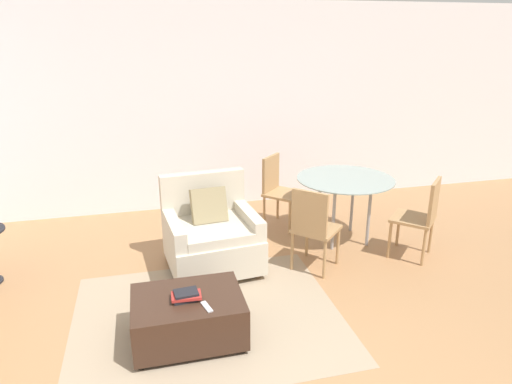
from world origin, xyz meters
TOP-DOWN VIEW (x-y plane):
  - wall_back at (0.00, 3.81)m, footprint 12.00×0.06m
  - area_rug at (-0.24, 1.06)m, footprint 2.29×1.88m
  - armchair at (-0.06, 1.96)m, footprint 0.98×0.94m
  - ottoman at (-0.43, 0.80)m, footprint 0.87×0.63m
  - book_stack at (-0.44, 0.77)m, footprint 0.23×0.16m
  - tv_remote_primary at (-0.30, 0.62)m, footprint 0.08×0.16m
  - dining_table at (1.54, 2.25)m, footprint 1.12×1.12m
  - dining_chair_near_left at (0.92, 1.62)m, footprint 0.59×0.59m
  - dining_chair_near_right at (2.16, 1.62)m, footprint 0.59×0.59m
  - dining_chair_far_left at (0.92, 2.87)m, footprint 0.59×0.59m

SIDE VIEW (x-z plane):
  - area_rug at x=-0.24m, z-range 0.00..0.01m
  - ottoman at x=-0.43m, z-range 0.02..0.41m
  - armchair at x=-0.06m, z-range -0.12..0.83m
  - tv_remote_primary at x=-0.30m, z-range 0.39..0.40m
  - book_stack at x=-0.44m, z-range 0.39..0.46m
  - dining_chair_near_left at x=0.92m, z-range 0.07..0.97m
  - dining_chair_near_right at x=2.16m, z-range 0.07..0.97m
  - dining_chair_far_left at x=0.92m, z-range 0.07..0.97m
  - dining_table at x=1.54m, z-range 0.30..1.07m
  - wall_back at x=0.00m, z-range 0.00..2.75m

